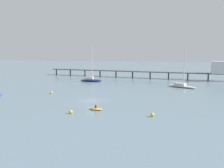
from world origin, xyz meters
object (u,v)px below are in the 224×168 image
object	(u,v)px
sailboat_cream	(182,85)
dinghy_yellow	(96,109)
sailboat_navy	(91,79)
mooring_buoy_mid	(51,92)
pier	(181,69)
mooring_buoy_far	(152,115)
mooring_buoy_inner	(71,112)

from	to	relation	value
sailboat_cream	dinghy_yellow	xyz separation A→B (m)	(-15.68, -34.41, -0.46)
sailboat_navy	mooring_buoy_mid	size ratio (longest dim) A/B	20.12
sailboat_cream	mooring_buoy_mid	bearing A→B (deg)	-147.98
mooring_buoy_mid	sailboat_cream	bearing A→B (deg)	32.02
pier	dinghy_yellow	xyz separation A→B (m)	(-15.16, -56.18, -3.72)
pier	mooring_buoy_far	xyz separation A→B (m)	(-4.40, -58.23, -3.61)
mooring_buoy_far	sailboat_navy	bearing A→B (deg)	121.89
mooring_buoy_inner	pier	bearing A→B (deg)	72.79
mooring_buoy_far	mooring_buoy_inner	xyz separation A→B (m)	(-14.15, -1.69, -0.01)
dinghy_yellow	mooring_buoy_far	distance (m)	10.95
mooring_buoy_far	sailboat_cream	bearing A→B (deg)	82.31
pier	sailboat_navy	distance (m)	34.78
mooring_buoy_mid	mooring_buoy_inner	xyz separation A→B (m)	(13.54, -17.75, 0.00)
mooring_buoy_mid	dinghy_yellow	bearing A→B (deg)	-39.61
pier	mooring_buoy_far	world-z (taller)	pier
sailboat_navy	mooring_buoy_mid	distance (m)	26.63
pier	sailboat_cream	xyz separation A→B (m)	(0.52, -21.77, -3.26)
sailboat_navy	mooring_buoy_inner	world-z (taller)	sailboat_navy
pier	sailboat_navy	world-z (taller)	sailboat_navy
sailboat_cream	mooring_buoy_mid	xyz separation A→B (m)	(-32.61, -20.40, -0.36)
dinghy_yellow	mooring_buoy_mid	distance (m)	21.98
mooring_buoy_mid	sailboat_navy	bearing A→B (deg)	87.52
dinghy_yellow	mooring_buoy_far	xyz separation A→B (m)	(10.76, -2.05, 0.11)
mooring_buoy_inner	mooring_buoy_far	bearing A→B (deg)	6.80
pier	dinghy_yellow	bearing A→B (deg)	-105.10
pier	mooring_buoy_mid	world-z (taller)	pier
sailboat_navy	dinghy_yellow	world-z (taller)	sailboat_navy
mooring_buoy_mid	mooring_buoy_inner	world-z (taller)	mooring_buoy_inner
mooring_buoy_far	dinghy_yellow	bearing A→B (deg)	169.22
pier	mooring_buoy_far	distance (m)	58.51
dinghy_yellow	mooring_buoy_inner	xyz separation A→B (m)	(-3.39, -3.73, 0.10)
dinghy_yellow	mooring_buoy_far	bearing A→B (deg)	-10.78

